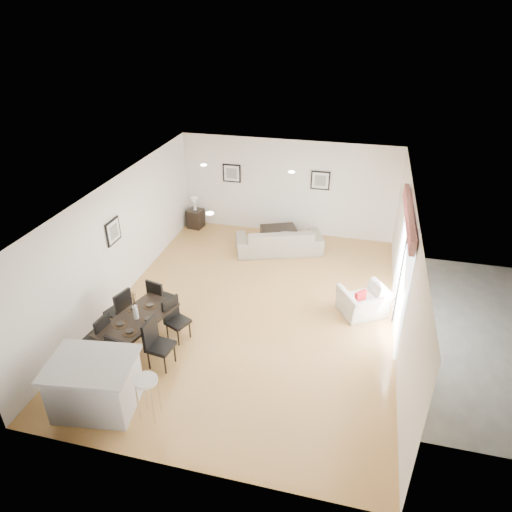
% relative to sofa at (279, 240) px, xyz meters
% --- Properties ---
extents(ground, '(8.00, 8.00, 0.00)m').
position_rel_sofa_xyz_m(ground, '(-0.03, -2.77, -0.33)').
color(ground, tan).
rests_on(ground, ground).
extents(wall_back, '(6.00, 0.04, 2.70)m').
position_rel_sofa_xyz_m(wall_back, '(-0.03, 1.23, 1.02)').
color(wall_back, white).
rests_on(wall_back, ground).
extents(wall_front, '(6.00, 0.04, 2.70)m').
position_rel_sofa_xyz_m(wall_front, '(-0.03, -6.77, 1.02)').
color(wall_front, white).
rests_on(wall_front, ground).
extents(wall_left, '(0.04, 8.00, 2.70)m').
position_rel_sofa_xyz_m(wall_left, '(-3.03, -2.77, 1.02)').
color(wall_left, white).
rests_on(wall_left, ground).
extents(wall_right, '(0.04, 8.00, 2.70)m').
position_rel_sofa_xyz_m(wall_right, '(2.97, -2.77, 1.02)').
color(wall_right, white).
rests_on(wall_right, ground).
extents(ceiling, '(6.00, 8.00, 0.02)m').
position_rel_sofa_xyz_m(ceiling, '(-0.03, -2.77, 2.37)').
color(ceiling, white).
rests_on(ceiling, wall_back).
extents(sofa, '(2.43, 1.60, 0.66)m').
position_rel_sofa_xyz_m(sofa, '(0.00, 0.00, 0.00)').
color(sofa, gray).
rests_on(sofa, ground).
extents(armchair, '(1.25, 1.22, 0.62)m').
position_rel_sofa_xyz_m(armchair, '(2.31, -2.35, -0.02)').
color(armchair, beige).
rests_on(armchair, ground).
extents(dining_table, '(1.20, 1.76, 0.67)m').
position_rel_sofa_xyz_m(dining_table, '(-1.86, -4.44, 0.27)').
color(dining_table, black).
rests_on(dining_table, ground).
extents(dining_chair_wnear, '(0.45, 0.45, 0.90)m').
position_rel_sofa_xyz_m(dining_chair_wnear, '(-2.42, -4.85, 0.17)').
color(dining_chair_wnear, black).
rests_on(dining_chair_wnear, ground).
extents(dining_chair_wfar, '(0.53, 0.53, 0.95)m').
position_rel_sofa_xyz_m(dining_chair_wfar, '(-2.42, -4.07, 0.20)').
color(dining_chair_wfar, black).
rests_on(dining_chair_wfar, ground).
extents(dining_chair_enear, '(0.49, 0.49, 0.96)m').
position_rel_sofa_xyz_m(dining_chair_enear, '(-1.30, -4.83, 0.21)').
color(dining_chair_enear, black).
rests_on(dining_chair_enear, ground).
extents(dining_chair_efar, '(0.53, 0.53, 0.88)m').
position_rel_sofa_xyz_m(dining_chair_efar, '(-1.29, -4.01, 0.16)').
color(dining_chair_efar, black).
rests_on(dining_chair_efar, ground).
extents(dining_chair_head, '(0.49, 0.49, 0.90)m').
position_rel_sofa_xyz_m(dining_chair_head, '(-1.84, -5.43, 0.17)').
color(dining_chair_head, black).
rests_on(dining_chair_head, ground).
extents(dining_chair_foot, '(0.49, 0.49, 0.91)m').
position_rel_sofa_xyz_m(dining_chair_foot, '(-1.88, -3.45, 0.18)').
color(dining_chair_foot, black).
rests_on(dining_chair_foot, ground).
extents(vase, '(0.71, 1.12, 0.59)m').
position_rel_sofa_xyz_m(vase, '(-1.86, -4.44, 0.56)').
color(vase, white).
rests_on(vase, dining_table).
extents(coffee_table, '(1.10, 0.89, 0.38)m').
position_rel_sofa_xyz_m(coffee_table, '(-0.15, 0.66, -0.14)').
color(coffee_table, black).
rests_on(coffee_table, ground).
extents(side_table, '(0.47, 0.47, 0.55)m').
position_rel_sofa_xyz_m(side_table, '(-2.69, 0.89, -0.06)').
color(side_table, black).
rests_on(side_table, ground).
extents(table_lamp, '(0.20, 0.20, 0.38)m').
position_rel_sofa_xyz_m(table_lamp, '(-2.69, 0.89, 0.47)').
color(table_lamp, white).
rests_on(table_lamp, side_table).
extents(cushion, '(0.24, 0.25, 0.27)m').
position_rel_sofa_xyz_m(cushion, '(2.22, -2.44, 0.16)').
color(cushion, '#AD161B').
rests_on(cushion, armchair).
extents(kitchen_island, '(1.48, 1.21, 0.94)m').
position_rel_sofa_xyz_m(kitchen_island, '(-1.84, -6.00, 0.15)').
color(kitchen_island, '#BDBDC0').
rests_on(kitchen_island, ground).
extents(bar_stool, '(0.37, 0.37, 0.81)m').
position_rel_sofa_xyz_m(bar_stool, '(-0.91, -6.00, 0.37)').
color(bar_stool, silver).
rests_on(bar_stool, ground).
extents(framed_print_back_left, '(0.52, 0.04, 0.52)m').
position_rel_sofa_xyz_m(framed_print_back_left, '(-1.63, 1.20, 1.32)').
color(framed_print_back_left, black).
rests_on(framed_print_back_left, wall_back).
extents(framed_print_back_right, '(0.52, 0.04, 0.52)m').
position_rel_sofa_xyz_m(framed_print_back_right, '(0.87, 1.20, 1.32)').
color(framed_print_back_right, black).
rests_on(framed_print_back_right, wall_back).
extents(framed_print_left_wall, '(0.04, 0.52, 0.52)m').
position_rel_sofa_xyz_m(framed_print_left_wall, '(-3.00, -2.97, 1.32)').
color(framed_print_left_wall, black).
rests_on(framed_print_left_wall, wall_left).
extents(sliding_door, '(0.12, 2.70, 2.57)m').
position_rel_sofa_xyz_m(sliding_door, '(2.92, -2.47, 1.33)').
color(sliding_door, white).
rests_on(sliding_door, wall_right).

